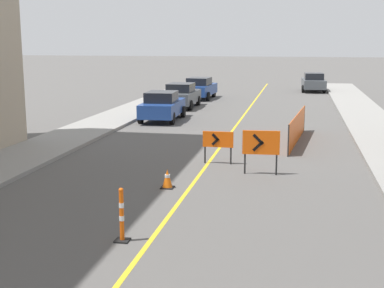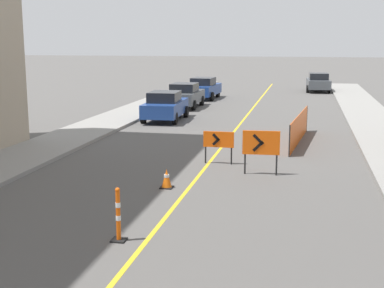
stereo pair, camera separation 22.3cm
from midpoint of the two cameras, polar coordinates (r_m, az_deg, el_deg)
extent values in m
cube|color=gold|center=(24.60, 3.68, 0.90)|extent=(0.12, 60.56, 0.01)
cube|color=gray|center=(26.36, -11.26, 1.54)|extent=(2.72, 60.56, 0.14)
cube|color=black|center=(15.95, -3.04, -4.64)|extent=(0.38, 0.38, 0.03)
cone|color=orange|center=(15.88, -3.05, -3.65)|extent=(0.30, 0.30, 0.54)
cylinder|color=white|center=(15.86, -3.05, -3.42)|extent=(0.16, 0.16, 0.09)
cube|color=black|center=(11.97, -7.98, -10.14)|extent=(0.31, 0.31, 0.04)
cylinder|color=#EF560C|center=(11.78, -8.05, -7.59)|extent=(0.10, 0.10, 1.09)
cylinder|color=white|center=(11.80, -8.05, -7.84)|extent=(0.11, 0.11, 0.11)
cylinder|color=white|center=(11.71, -8.08, -6.48)|extent=(0.11, 0.11, 0.11)
sphere|color=#EF560C|center=(11.61, -8.13, -4.90)|extent=(0.11, 0.11, 0.11)
cube|color=#EF560C|center=(18.84, 2.45, 0.50)|extent=(1.09, 0.08, 0.56)
cube|color=black|center=(18.80, 2.19, 0.72)|extent=(0.28, 0.03, 0.28)
cube|color=black|center=(18.83, 2.19, 0.25)|extent=(0.28, 0.03, 0.28)
cylinder|color=black|center=(19.03, 1.06, -1.17)|extent=(0.06, 0.06, 0.60)
cylinder|color=black|center=(18.89, 3.83, -1.28)|extent=(0.06, 0.06, 0.60)
cube|color=#EF560C|center=(17.41, 7.02, 0.15)|extent=(1.21, 0.14, 0.78)
cube|color=black|center=(17.35, 6.72, 0.49)|extent=(0.37, 0.04, 0.37)
cube|color=black|center=(17.40, 6.70, -0.22)|extent=(0.37, 0.04, 0.37)
cylinder|color=black|center=(17.60, 5.30, -2.10)|extent=(0.06, 0.06, 0.67)
cylinder|color=black|center=(17.53, 8.63, -2.24)|extent=(0.06, 0.06, 0.67)
cube|color=#EF560C|center=(23.31, 10.89, 1.68)|extent=(0.66, 6.12, 1.23)
cylinder|color=#262626|center=(20.30, 9.93, 0.34)|extent=(0.05, 0.05, 1.23)
cylinder|color=#262626|center=(26.33, 11.63, 2.71)|extent=(0.05, 0.05, 1.23)
cube|color=navy|center=(29.23, -3.38, 3.86)|extent=(1.98, 4.37, 0.72)
cube|color=black|center=(28.95, -3.50, 5.05)|extent=(1.61, 2.00, 0.55)
cylinder|color=black|center=(30.77, -4.29, 3.53)|extent=(0.25, 0.65, 0.64)
cylinder|color=black|center=(30.36, -1.17, 3.46)|extent=(0.25, 0.65, 0.64)
cylinder|color=black|center=(28.24, -5.73, 2.83)|extent=(0.25, 0.65, 0.64)
cylinder|color=black|center=(27.79, -2.35, 2.75)|extent=(0.25, 0.65, 0.64)
cube|color=#474C51|center=(34.80, -1.31, 5.03)|extent=(1.82, 4.31, 0.72)
cube|color=black|center=(34.53, -1.40, 6.04)|extent=(1.54, 1.94, 0.55)
cylinder|color=black|center=(36.32, -2.17, 4.70)|extent=(0.22, 0.64, 0.64)
cylinder|color=black|center=(35.97, 0.49, 4.65)|extent=(0.22, 0.64, 0.64)
cylinder|color=black|center=(33.75, -3.22, 4.21)|extent=(0.22, 0.64, 0.64)
cylinder|color=black|center=(33.37, -0.37, 4.15)|extent=(0.22, 0.64, 0.64)
cube|color=navy|center=(40.09, 0.67, 5.82)|extent=(2.05, 4.40, 0.72)
cube|color=black|center=(39.83, 0.61, 6.70)|extent=(1.64, 2.02, 0.55)
cylinder|color=black|center=(41.59, -0.16, 5.51)|extent=(0.26, 0.65, 0.64)
cylinder|color=black|center=(41.29, 2.18, 5.46)|extent=(0.26, 0.65, 0.64)
cylinder|color=black|center=(38.99, -0.94, 5.14)|extent=(0.26, 0.65, 0.64)
cylinder|color=black|center=(38.67, 1.55, 5.09)|extent=(0.26, 0.65, 0.64)
cube|color=#474C51|center=(46.96, 12.69, 6.32)|extent=(2.02, 4.39, 0.72)
cube|color=black|center=(46.70, 12.73, 7.07)|extent=(1.63, 2.01, 0.55)
cylinder|color=black|center=(48.30, 11.62, 6.06)|extent=(0.25, 0.65, 0.64)
cylinder|color=black|center=(48.34, 13.66, 5.98)|extent=(0.25, 0.65, 0.64)
cylinder|color=black|center=(45.65, 11.63, 5.78)|extent=(0.25, 0.65, 0.64)
cylinder|color=black|center=(45.69, 13.79, 5.69)|extent=(0.25, 0.65, 0.64)
camera|label=1|loc=(0.11, -90.37, -0.07)|focal=50.00mm
camera|label=2|loc=(0.11, 89.63, 0.07)|focal=50.00mm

